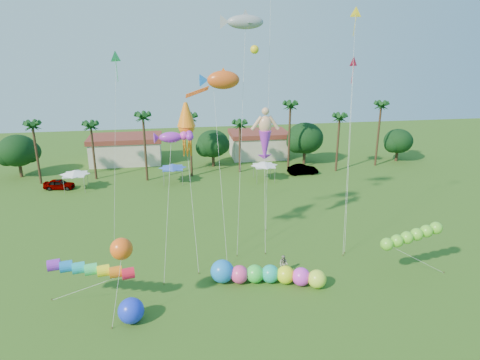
{
  "coord_description": "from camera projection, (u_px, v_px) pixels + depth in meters",
  "views": [
    {
      "loc": [
        -5.85,
        -26.02,
        21.12
      ],
      "look_at": [
        0.0,
        10.0,
        9.0
      ],
      "focal_mm": 32.0,
      "sensor_mm": 36.0,
      "label": 1
    }
  ],
  "objects": [
    {
      "name": "car_a",
      "position": [
        59.0,
        184.0,
        62.78
      ],
      "size": [
        4.56,
        2.36,
        1.48
      ],
      "primitive_type": "imported",
      "rotation": [
        0.0,
        0.0,
        1.43
      ],
      "color": "#4C4C54",
      "rests_on": "ground"
    },
    {
      "name": "blue_ball",
      "position": [
        131.0,
        311.0,
        33.19
      ],
      "size": [
        2.03,
        2.03,
        2.03
      ],
      "primitive_type": "sphere",
      "color": "#1A32EC",
      "rests_on": "ground"
    },
    {
      "name": "green_worm",
      "position": [
        387.0,
        244.0,
        38.8
      ],
      "size": [
        9.16,
        3.73,
        4.05
      ],
      "color": "#68D02E",
      "rests_on": "ground"
    },
    {
      "name": "tree_line",
      "position": [
        229.0,
        143.0,
        72.33
      ],
      "size": [
        69.46,
        8.91,
        11.0
      ],
      "color": "#3A2819",
      "rests_on": "ground"
    },
    {
      "name": "orange_ball_kite",
      "position": [
        121.0,
        249.0,
        31.89
      ],
      "size": [
        2.19,
        2.1,
        7.02
      ],
      "color": "#FF5C14",
      "rests_on": "ground"
    },
    {
      "name": "delta_kite_yellow",
      "position": [
        356.0,
        19.0,
        39.41
      ],
      "size": [
        1.33,
        3.41,
        23.92
      ],
      "color": "yellow",
      "rests_on": "ground"
    },
    {
      "name": "caterpillar_inflatable",
      "position": [
        263.0,
        274.0,
        38.53
      ],
      "size": [
        10.32,
        4.39,
        2.13
      ],
      "rotation": [
        0.0,
        0.0,
        -0.25
      ],
      "color": "#F4408D",
      "rests_on": "ground"
    },
    {
      "name": "fish_kite",
      "position": [
        223.0,
        80.0,
        40.99
      ],
      "size": [
        4.85,
        6.14,
        18.31
      ],
      "color": "#DD5218",
      "rests_on": "ground"
    },
    {
      "name": "merman_kite",
      "position": [
        265.0,
        137.0,
        44.37
      ],
      "size": [
        2.31,
        4.97,
        13.97
      ],
      "color": "#E0A77F",
      "rests_on": "ground"
    },
    {
      "name": "car_b",
      "position": [
        303.0,
        169.0,
        69.63
      ],
      "size": [
        4.91,
        1.86,
        1.6
      ],
      "primitive_type": "imported",
      "rotation": [
        0.0,
        0.0,
        1.61
      ],
      "color": "#4C4C54",
      "rests_on": "ground"
    },
    {
      "name": "spectator_b",
      "position": [
        284.0,
        264.0,
        40.26
      ],
      "size": [
        1.1,
        1.07,
        1.78
      ],
      "primitive_type": "imported",
      "rotation": [
        0.0,
        0.0,
        -0.69
      ],
      "color": "gray",
      "rests_on": "ground"
    },
    {
      "name": "lobster_kite",
      "position": [
        171.0,
        137.0,
        38.79
      ],
      "size": [
        3.95,
        5.65,
        13.28
      ],
      "color": "purple",
      "rests_on": "ground"
    },
    {
      "name": "rainbow_tube",
      "position": [
        106.0,
        275.0,
        34.26
      ],
      "size": [
        8.47,
        2.47,
        3.54
      ],
      "color": "red",
      "rests_on": "ground"
    },
    {
      "name": "squid_kite",
      "position": [
        187.0,
        127.0,
        40.27
      ],
      "size": [
        2.08,
        5.52,
        15.6
      ],
      "color": "orange",
      "rests_on": "ground"
    },
    {
      "name": "buildings_row",
      "position": [
        188.0,
        149.0,
        77.66
      ],
      "size": [
        35.0,
        7.0,
        4.0
      ],
      "color": "beige",
      "rests_on": "ground"
    },
    {
      "name": "shark_kite",
      "position": [
        245.0,
        22.0,
        41.66
      ],
      "size": [
        5.08,
        6.94,
        23.49
      ],
      "color": "gray",
      "rests_on": "ground"
    },
    {
      "name": "delta_kite_green",
      "position": [
        116.0,
        60.0,
        40.65
      ],
      "size": [
        2.13,
        4.09,
        20.05
      ],
      "color": "#2FC960",
      "rests_on": "ground"
    },
    {
      "name": "tent_row",
      "position": [
        173.0,
        167.0,
        64.18
      ],
      "size": [
        31.0,
        4.0,
        0.6
      ],
      "color": "white",
      "rests_on": "ground"
    },
    {
      "name": "ground",
      "position": [
        261.0,
        336.0,
        31.92
      ],
      "size": [
        160.0,
        160.0,
        0.0
      ],
      "primitive_type": "plane",
      "color": "#285116",
      "rests_on": "ground"
    },
    {
      "name": "delta_kite_red",
      "position": [
        353.0,
        66.0,
        42.79
      ],
      "size": [
        2.01,
        5.05,
        19.44
      ],
      "color": "red",
      "rests_on": "ground"
    }
  ]
}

